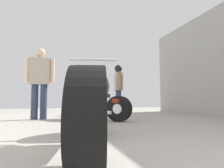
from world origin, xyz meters
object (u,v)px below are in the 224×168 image
Objects in this scene: motorcycle_maroon_cruiser at (91,103)px; mechanic_with_helmet at (118,84)px; motorcycle_black_naked at (96,105)px; mechanic_in_blue at (40,79)px.

motorcycle_maroon_cruiser is 1.29× the size of mechanic_with_helmet.
mechanic_with_helmet is at bearing 69.06° from motorcycle_maroon_cruiser.
motorcycle_black_naked is (0.60, 2.71, -0.08)m from motorcycle_maroon_cruiser.
motorcycle_maroon_cruiser is at bearing -78.16° from mechanic_in_blue.
mechanic_in_blue reaches higher than motorcycle_black_naked.
motorcycle_black_naked is 1.58m from mechanic_in_blue.
mechanic_with_helmet is (2.52, 1.43, 0.02)m from mechanic_in_blue.
motorcycle_black_naked is 0.86× the size of mechanic_with_helmet.
motorcycle_maroon_cruiser is at bearing -102.48° from motorcycle_black_naked.
mechanic_with_helmet is (1.82, 4.77, 0.59)m from motorcycle_maroon_cruiser.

